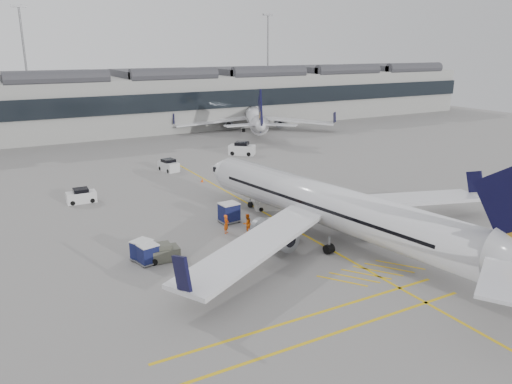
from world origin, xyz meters
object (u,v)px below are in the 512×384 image
belt_loader (272,204)px  ramp_agent_a (226,224)px  ramp_agent_b (247,223)px  airliner_main (335,208)px  pushback_tug (163,253)px  baggage_cart_a (275,227)px

belt_loader → ramp_agent_a: (-7.64, -4.31, 0.33)m
belt_loader → ramp_agent_b: (-5.88, -5.19, 0.36)m
ramp_agent_b → belt_loader: bearing=-149.2°
belt_loader → ramp_agent_b: bearing=-120.0°
ramp_agent_b → airliner_main: bearing=126.7°
ramp_agent_a → pushback_tug: bearing=161.6°
ramp_agent_a → pushback_tug: size_ratio=0.67×
airliner_main → belt_loader: airliner_main is taller
belt_loader → ramp_agent_a: size_ratio=2.75×
baggage_cart_a → ramp_agent_a: size_ratio=1.01×
belt_loader → ramp_agent_b: 7.85m
baggage_cart_a → airliner_main: bearing=-23.5°
baggage_cart_a → ramp_agent_b: 2.75m
belt_loader → ramp_agent_a: bearing=-132.0°
baggage_cart_a → pushback_tug: 11.02m
airliner_main → pushback_tug: size_ratio=14.63×
baggage_cart_a → ramp_agent_b: size_ratio=0.99×
airliner_main → pushback_tug: (-15.12, 3.29, -2.49)m
belt_loader → baggage_cart_a: size_ratio=2.71×
pushback_tug → belt_loader: bearing=30.9°
belt_loader → baggage_cart_a: (-3.97, -7.17, 0.29)m
ramp_agent_a → ramp_agent_b: size_ratio=0.97×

